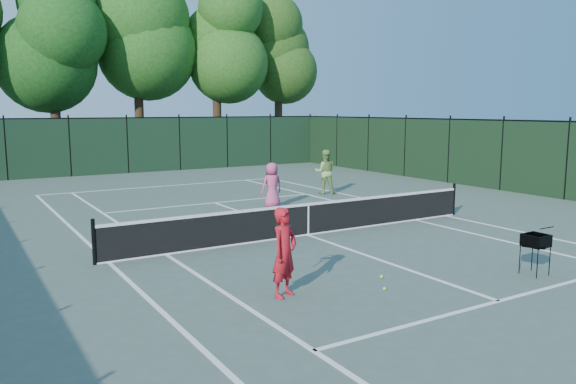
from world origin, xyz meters
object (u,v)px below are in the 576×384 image
player_pink (272,185)px  player_green (325,172)px  coach (284,252)px  ball_hopper (536,241)px  loose_ball_near_cart (382,277)px  loose_ball_midcourt (385,289)px

player_pink → player_green: bearing=-153.9°
player_pink → player_green: player_green is taller
coach → ball_hopper: (5.27, -1.58, -0.11)m
coach → loose_ball_near_cart: bearing=-26.3°
player_pink → loose_ball_midcourt: 9.59m
coach → player_green: 13.02m
player_pink → ball_hopper: 10.04m
loose_ball_midcourt → ball_hopper: bearing=-13.9°
player_pink → ball_hopper: size_ratio=1.85×
ball_hopper → loose_ball_midcourt: bearing=142.9°
coach → player_pink: (4.55, 8.43, -0.04)m
coach → player_green: player_green is taller
player_green → coach: bearing=80.7°
player_pink → ball_hopper: bearing=93.6°
ball_hopper → loose_ball_near_cart: (-2.96, 1.49, -0.71)m
player_green → ball_hopper: player_green is taller
ball_hopper → player_pink: bearing=71.0°
coach → ball_hopper: size_ratio=1.93×
player_pink → player_green: size_ratio=0.88×
player_green → loose_ball_midcourt: 12.62m
player_pink → ball_hopper: (0.72, -10.01, -0.07)m
player_green → loose_ball_midcourt: bearing=89.4°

